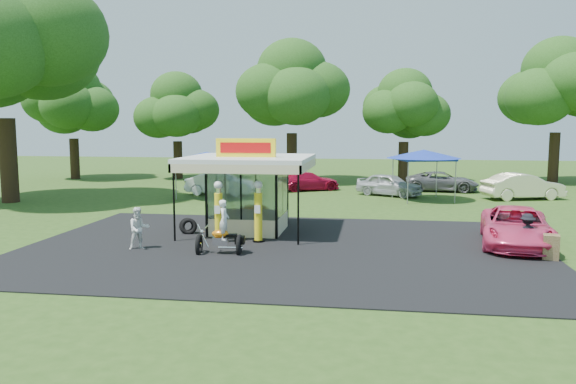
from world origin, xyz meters
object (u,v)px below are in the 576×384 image
object	(u,v)px
bg_car_d	(442,181)
tent_east	(424,154)
bg_car_a	(220,184)
bg_car_b	(308,181)
pink_sedan	(516,227)
gas_station_kiosk	(249,192)
motorcycle	(222,233)
tent_west	(207,156)
gas_pump_left	(219,213)
bg_car_e	(523,186)
spectator_east_a	(527,234)
bg_car_c	(389,185)
a_frame_sign	(551,248)
gas_pump_right	(258,213)
spectator_west	(139,229)
kiosk_car	(259,214)

from	to	relation	value
bg_car_d	tent_east	size ratio (longest dim) A/B	1.11
bg_car_a	bg_car_b	distance (m)	6.57
pink_sedan	bg_car_d	distance (m)	18.52
gas_station_kiosk	motorcycle	distance (m)	4.56
pink_sedan	gas_station_kiosk	bearing A→B (deg)	-177.83
tent_west	gas_pump_left	bearing A→B (deg)	-71.38
bg_car_e	pink_sedan	bearing A→B (deg)	148.04
gas_pump_left	bg_car_a	size ratio (longest dim) A/B	0.54
tent_west	gas_station_kiosk	bearing A→B (deg)	-64.34
spectator_east_a	bg_car_c	distance (m)	17.38
bg_car_e	a_frame_sign	bearing A→B (deg)	151.99
gas_pump_right	bg_car_c	xyz separation A→B (m)	(5.66, 16.16, -0.46)
gas_pump_left	bg_car_c	xyz separation A→B (m)	(7.22, 16.49, -0.46)
pink_sedan	bg_car_e	xyz separation A→B (m)	(3.93, 14.74, 0.07)
gas_pump_left	pink_sedan	bearing A→B (deg)	5.83
bg_car_a	bg_car_d	xyz separation A→B (m)	(15.19, 4.45, -0.06)
tent_east	gas_pump_right	bearing A→B (deg)	-118.56
gas_pump_right	bg_car_b	size ratio (longest dim) A/B	0.54
gas_pump_right	motorcycle	size ratio (longest dim) A/B	1.20
gas_station_kiosk	bg_car_e	distance (m)	20.12
gas_pump_right	tent_west	world-z (taller)	tent_west
gas_station_kiosk	tent_east	world-z (taller)	gas_station_kiosk
tent_west	spectator_east_a	bearing A→B (deg)	-39.87
a_frame_sign	tent_east	bearing A→B (deg)	116.05
a_frame_sign	tent_west	bearing A→B (deg)	154.16
spectator_west	bg_car_d	xyz separation A→B (m)	(13.73, 21.34, -0.11)
bg_car_c	tent_west	bearing A→B (deg)	133.80
bg_car_a	bg_car_c	bearing A→B (deg)	-78.89
spectator_east_a	motorcycle	bearing A→B (deg)	0.18
bg_car_a	bg_car_d	size ratio (longest dim) A/B	0.91
a_frame_sign	bg_car_a	distance (m)	23.33
gas_pump_right	bg_car_e	bearing A→B (deg)	47.92
gas_station_kiosk	spectator_west	size ratio (longest dim) A/B	3.28
bg_car_b	gas_pump_right	bearing A→B (deg)	151.86
spectator_west	bg_car_a	distance (m)	16.96
pink_sedan	bg_car_c	distance (m)	15.94
pink_sedan	spectator_west	world-z (taller)	spectator_west
gas_pump_right	pink_sedan	world-z (taller)	gas_pump_right
bg_car_a	tent_east	bearing A→B (deg)	-88.43
bg_car_c	bg_car_d	bearing A→B (deg)	-21.58
spectator_east_a	kiosk_car	bearing A→B (deg)	-32.67
bg_car_d	tent_east	world-z (taller)	tent_east
motorcycle	bg_car_b	bearing A→B (deg)	81.59
gas_pump_left	a_frame_sign	bearing A→B (deg)	-5.89
gas_station_kiosk	bg_car_d	xyz separation A→B (m)	(10.36, 17.17, -1.07)
gas_pump_right	bg_car_e	distance (m)	21.04
bg_car_a	bg_car_d	bearing A→B (deg)	-68.76
gas_pump_right	bg_car_c	size ratio (longest dim) A/B	0.57
motorcycle	bg_car_e	xyz separation A→B (m)	(14.98, 17.87, 0.01)
spectator_west	bg_car_b	world-z (taller)	spectator_west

